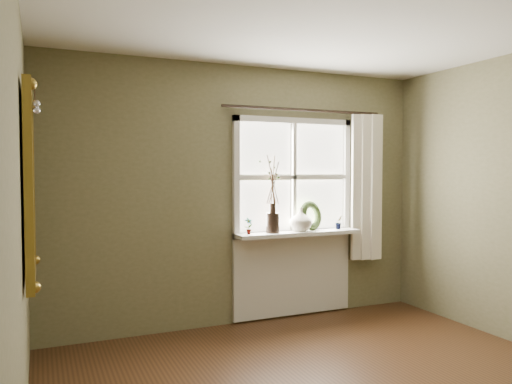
{
  "coord_description": "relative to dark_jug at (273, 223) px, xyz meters",
  "views": [
    {
      "loc": [
        -1.91,
        -2.41,
        1.55
      ],
      "look_at": [
        -0.18,
        1.55,
        1.36
      ],
      "focal_mm": 35.0,
      "sensor_mm": 36.0,
      "label": 1
    }
  ],
  "objects": [
    {
      "name": "wall_back",
      "position": [
        -0.26,
        0.18,
        0.28
      ],
      "size": [
        4.0,
        0.1,
        2.6
      ],
      "primitive_type": "cube",
      "color": "#696545",
      "rests_on": "ground"
    },
    {
      "name": "wall_left",
      "position": [
        -2.31,
        -2.12,
        0.28
      ],
      "size": [
        0.1,
        4.5,
        2.6
      ],
      "primitive_type": "cube",
      "color": "#696545",
      "rests_on": "ground"
    },
    {
      "name": "window_frame",
      "position": [
        0.29,
        0.11,
        0.46
      ],
      "size": [
        1.36,
        0.06,
        1.24
      ],
      "color": "silver",
      "rests_on": "wall_back"
    },
    {
      "name": "window_sill",
      "position": [
        0.29,
        0.0,
        -0.12
      ],
      "size": [
        1.36,
        0.26,
        0.04
      ],
      "primitive_type": "cube",
      "color": "silver",
      "rests_on": "wall_back"
    },
    {
      "name": "window_apron",
      "position": [
        0.29,
        0.11,
        -0.56
      ],
      "size": [
        1.36,
        0.04,
        0.88
      ],
      "primitive_type": "cube",
      "color": "silver",
      "rests_on": "ground"
    },
    {
      "name": "dark_jug",
      "position": [
        0.0,
        0.0,
        0.0
      ],
      "size": [
        0.17,
        0.17,
        0.2
      ],
      "primitive_type": "cylinder",
      "rotation": [
        0.0,
        0.0,
        0.24
      ],
      "color": "black",
      "rests_on": "window_sill"
    },
    {
      "name": "cream_vase",
      "position": [
        0.32,
        0.0,
        0.02
      ],
      "size": [
        0.29,
        0.29,
        0.24
      ],
      "primitive_type": "imported",
      "rotation": [
        0.0,
        0.0,
        -0.29
      ],
      "color": "beige",
      "rests_on": "window_sill"
    },
    {
      "name": "wreath",
      "position": [
        0.46,
        0.04,
        0.02
      ],
      "size": [
        0.35,
        0.25,
        0.33
      ],
      "primitive_type": "torus",
      "rotation": [
        1.36,
        0.0,
        0.37
      ],
      "color": "#2B3E1B",
      "rests_on": "window_sill"
    },
    {
      "name": "potted_plant_left",
      "position": [
        -0.27,
        0.0,
        -0.02
      ],
      "size": [
        0.1,
        0.07,
        0.16
      ],
      "primitive_type": "imported",
      "rotation": [
        0.0,
        0.0,
        0.18
      ],
      "color": "#2B3E1B",
      "rests_on": "window_sill"
    },
    {
      "name": "potted_plant_right",
      "position": [
        0.79,
        0.0,
        -0.03
      ],
      "size": [
        0.09,
        0.08,
        0.15
      ],
      "primitive_type": "imported",
      "rotation": [
        0.0,
        0.0,
        0.13
      ],
      "color": "#2B3E1B",
      "rests_on": "window_sill"
    },
    {
      "name": "curtain",
      "position": [
        1.13,
        0.01,
        0.34
      ],
      "size": [
        0.36,
        0.12,
        1.59
      ],
      "primitive_type": "cube",
      "color": "#EFE7CF",
      "rests_on": "wall_back"
    },
    {
      "name": "curtain_rod",
      "position": [
        0.39,
        0.05,
        1.16
      ],
      "size": [
        1.84,
        0.03,
        0.03
      ],
      "primitive_type": "cylinder",
      "rotation": [
        0.0,
        1.57,
        0.0
      ],
      "color": "black",
      "rests_on": "wall_back"
    },
    {
      "name": "gilt_mirror",
      "position": [
        -2.22,
        -0.95,
        0.44
      ],
      "size": [
        0.1,
        1.05,
        1.25
      ],
      "color": "white",
      "rests_on": "wall_left"
    }
  ]
}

